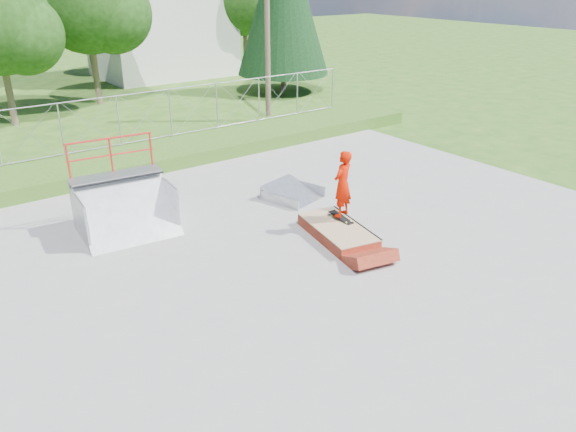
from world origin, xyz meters
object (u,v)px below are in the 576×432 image
flat_bank_ramp (293,193)px  grind_box (338,232)px  skater (342,187)px  quarter_pipe (124,191)px

flat_bank_ramp → grind_box: bearing=-120.0°
skater → grind_box: bearing=18.9°
grind_box → flat_bank_ramp: (0.72, 2.82, 0.04)m
quarter_pipe → flat_bank_ramp: quarter_pipe is taller
flat_bank_ramp → skater: size_ratio=0.86×
grind_box → quarter_pipe: 5.52m
grind_box → quarter_pipe: quarter_pipe is taller
flat_bank_ramp → skater: bearing=-114.0°
grind_box → flat_bank_ramp: flat_bank_ramp is taller
grind_box → skater: size_ratio=1.46×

